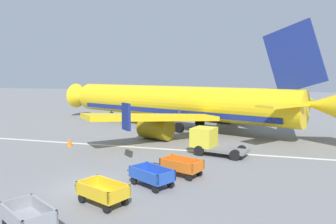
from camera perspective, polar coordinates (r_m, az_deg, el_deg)
name	(u,v)px	position (r m, az deg, el deg)	size (l,w,h in m)	color
ground_plane	(91,187)	(19.21, -13.45, -12.81)	(220.00, 220.00, 0.00)	slate
apron_stripe	(149,148)	(28.05, -3.39, -6.41)	(120.00, 0.36, 0.01)	silver
airplane	(180,103)	(37.62, 2.08, 1.65)	(36.29, 29.57, 11.34)	yellow
baggage_cart_nearest	(28,217)	(14.82, -23.65, -16.73)	(3.46, 2.45, 1.07)	gray
baggage_cart_second_in_row	(103,192)	(16.54, -11.54, -13.80)	(3.55, 2.28, 1.07)	gold
baggage_cart_third_in_row	(152,176)	(18.65, -2.92, -11.28)	(3.43, 2.47, 1.07)	#234CB2
baggage_cart_fourth_in_row	(181,166)	(20.50, 2.40, -9.62)	(3.57, 2.22, 1.07)	orange
service_truck_beside_carts	(209,141)	(25.93, 7.39, -5.06)	(4.70, 2.89, 2.10)	slate
traffic_cone_near_plane	(70,142)	(30.05, -17.10, -5.13)	(0.54, 0.54, 0.71)	orange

